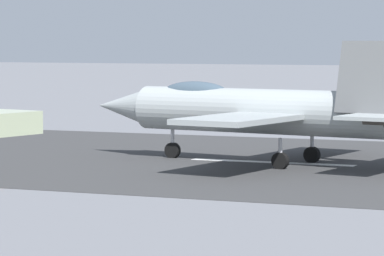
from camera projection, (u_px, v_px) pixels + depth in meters
name	position (u px, v px, depth m)	size (l,w,h in m)	color
ground_plane	(267.00, 163.00, 54.90)	(400.00, 400.00, 0.00)	slate
runway_strip	(267.00, 162.00, 54.89)	(240.00, 26.00, 0.02)	#353537
fighter_jet	(259.00, 110.00, 54.23)	(17.66, 14.34, 5.71)	#9AA1A2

